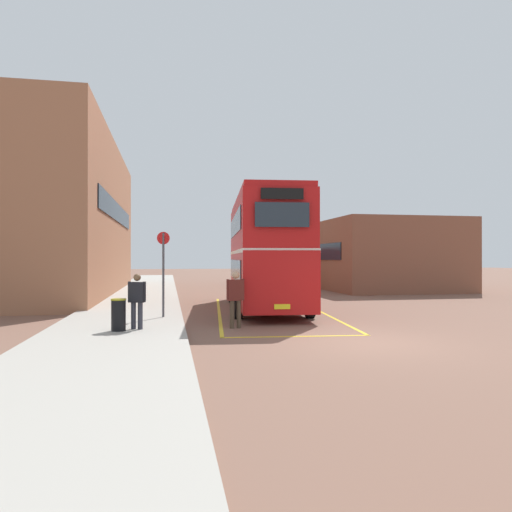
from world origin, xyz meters
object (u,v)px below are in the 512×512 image
(pedestrian_waiting_near, at_px, (137,297))
(litter_bin, at_px, (118,315))
(single_deck_bus, at_px, (269,265))
(pedestrian_boarding, at_px, (235,295))
(bus_stop_sign, at_px, (163,266))
(double_decker_bus, at_px, (265,251))

(pedestrian_waiting_near, xyz_separation_m, litter_bin, (-0.49, -0.21, -0.46))
(single_deck_bus, height_order, pedestrian_boarding, single_deck_bus)
(bus_stop_sign, bearing_deg, litter_bin, -112.72)
(double_decker_bus, xyz_separation_m, single_deck_bus, (4.20, 18.45, -0.87))
(double_decker_bus, height_order, pedestrian_boarding, double_decker_bus)
(single_deck_bus, height_order, litter_bin, single_deck_bus)
(bus_stop_sign, bearing_deg, double_decker_bus, 35.51)
(single_deck_bus, height_order, pedestrian_waiting_near, single_deck_bus)
(single_deck_bus, distance_m, pedestrian_boarding, 24.40)
(double_decker_bus, xyz_separation_m, pedestrian_waiting_near, (-4.98, -5.72, -1.46))
(pedestrian_waiting_near, bearing_deg, single_deck_bus, 69.21)
(pedestrian_boarding, relative_size, pedestrian_waiting_near, 1.11)
(double_decker_bus, distance_m, pedestrian_waiting_near, 7.72)
(single_deck_bus, bearing_deg, litter_bin, -111.63)
(double_decker_bus, xyz_separation_m, pedestrian_boarding, (-2.01, -5.14, -1.47))
(double_decker_bus, bearing_deg, pedestrian_waiting_near, -131.04)
(double_decker_bus, relative_size, pedestrian_boarding, 5.73)
(single_deck_bus, relative_size, litter_bin, 9.44)
(double_decker_bus, height_order, pedestrian_waiting_near, double_decker_bus)
(pedestrian_boarding, bearing_deg, single_deck_bus, 75.24)
(single_deck_bus, xyz_separation_m, pedestrian_boarding, (-6.21, -23.59, -0.59))
(pedestrian_boarding, bearing_deg, pedestrian_waiting_near, -169.05)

